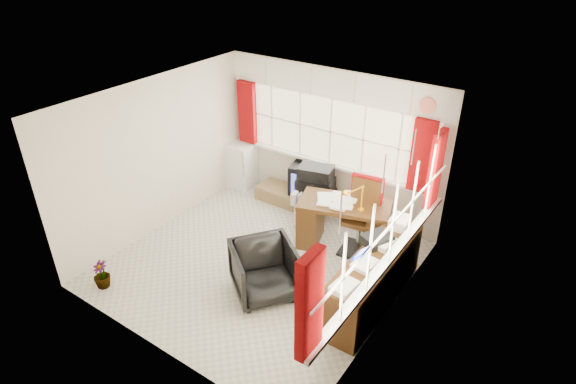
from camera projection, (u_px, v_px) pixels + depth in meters
name	position (u px, v px, depth m)	size (l,w,h in m)	color
ground	(261.00, 263.00, 7.22)	(4.00, 4.00, 0.00)	beige
room_walls	(258.00, 175.00, 6.48)	(4.00, 4.00, 4.00)	beige
window_back	(329.00, 160.00, 8.15)	(3.70, 0.12, 3.60)	#F8ECC4
window_right	(387.00, 257.00, 5.80)	(0.12, 3.70, 3.60)	#F8ECC4
curtains	(351.00, 170.00, 6.71)	(3.83, 3.83, 1.15)	#9A080B
overhead_cabinets	(360.00, 115.00, 6.33)	(3.98, 3.98, 0.48)	white
desk	(344.00, 222.00, 7.39)	(1.51, 1.05, 0.83)	#492D11
desk_lamp	(362.00, 193.00, 6.90)	(0.17, 0.16, 0.42)	#F4A50A
task_chair	(363.00, 212.00, 7.26)	(0.56, 0.59, 1.21)	black
office_chair	(264.00, 271.00, 6.46)	(0.81, 0.83, 0.76)	black
radiator	(307.00, 215.00, 7.91)	(0.45, 0.25, 0.64)	white
credenza	(374.00, 278.00, 6.32)	(0.50, 2.00, 0.85)	#492D11
file_tray	(377.00, 239.00, 6.35)	(0.29, 0.38, 0.13)	black
tv_bench	(294.00, 198.00, 8.66)	(1.40, 0.50, 0.25)	olive
crt_tv	(309.00, 178.00, 8.48)	(0.69, 0.66, 0.54)	black
hifi_stack	(315.00, 187.00, 8.10)	(0.75, 0.57, 0.70)	black
mini_fridge	(242.00, 164.00, 9.19)	(0.52, 0.52, 0.86)	white
spray_bottle_a	(270.00, 231.00, 7.66)	(0.13, 0.13, 0.33)	silver
spray_bottle_b	(313.00, 213.00, 8.28)	(0.09, 0.09, 0.19)	#88CABC
flower_vase	(101.00, 274.00, 6.66)	(0.23, 0.23, 0.42)	black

